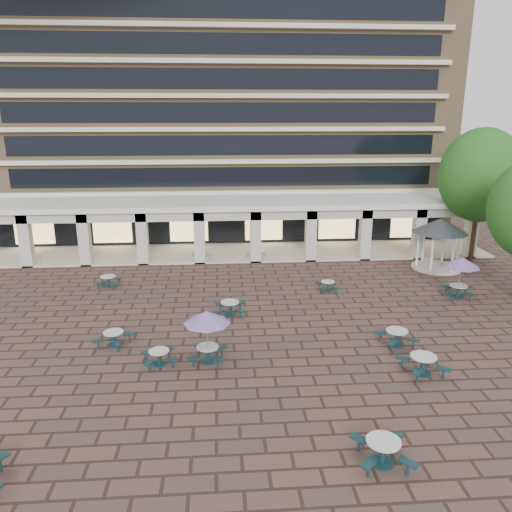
% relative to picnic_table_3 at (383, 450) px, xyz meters
% --- Properties ---
extents(ground, '(120.00, 120.00, 0.00)m').
position_rel_picnic_table_3_xyz_m(ground, '(-4.55, 10.75, -0.51)').
color(ground, brown).
rests_on(ground, ground).
extents(apartment_building, '(40.00, 15.50, 25.20)m').
position_rel_picnic_table_3_xyz_m(apartment_building, '(-4.55, 36.22, 12.09)').
color(apartment_building, '#977A55').
rests_on(apartment_building, ground).
extents(retail_arcade, '(42.00, 6.60, 4.40)m').
position_rel_picnic_table_3_xyz_m(retail_arcade, '(-4.55, 25.55, 2.49)').
color(retail_arcade, white).
rests_on(retail_arcade, ground).
extents(picnic_table_3, '(1.95, 1.95, 0.85)m').
position_rel_picnic_table_3_xyz_m(picnic_table_3, '(0.00, 0.00, 0.00)').
color(picnic_table_3, '#123838').
rests_on(picnic_table_3, ground).
extents(picnic_table_5, '(1.81, 1.81, 0.70)m').
position_rel_picnic_table_3_xyz_m(picnic_table_5, '(-7.97, 7.23, -0.09)').
color(picnic_table_5, '#123838').
rests_on(picnic_table_5, ground).
extents(picnic_table_6, '(2.13, 2.13, 2.46)m').
position_rel_picnic_table_3_xyz_m(picnic_table_6, '(-5.78, 7.34, 1.58)').
color(picnic_table_6, '#123838').
rests_on(picnic_table_6, ground).
extents(picnic_table_7, '(2.10, 2.10, 0.85)m').
position_rel_picnic_table_3_xyz_m(picnic_table_7, '(3.58, 5.55, 0.00)').
color(picnic_table_7, '#123838').
rests_on(picnic_table_7, ground).
extents(picnic_table_8, '(1.97, 1.97, 0.73)m').
position_rel_picnic_table_3_xyz_m(picnic_table_8, '(-10.40, 9.33, -0.07)').
color(picnic_table_8, '#123838').
rests_on(picnic_table_8, ground).
extents(picnic_table_9, '(1.79, 1.79, 0.78)m').
position_rel_picnic_table_3_xyz_m(picnic_table_9, '(-4.64, 12.80, -0.04)').
color(picnic_table_9, '#123838').
rests_on(picnic_table_9, ground).
extents(picnic_table_10, '(2.01, 2.01, 0.79)m').
position_rel_picnic_table_3_xyz_m(picnic_table_10, '(3.40, 8.36, -0.03)').
color(picnic_table_10, '#123838').
rests_on(picnic_table_10, ground).
extents(picnic_table_11, '(2.22, 2.22, 2.56)m').
position_rel_picnic_table_3_xyz_m(picnic_table_11, '(9.45, 14.48, 1.67)').
color(picnic_table_11, '#123838').
rests_on(picnic_table_11, ground).
extents(picnic_table_12, '(1.67, 1.67, 0.73)m').
position_rel_picnic_table_3_xyz_m(picnic_table_12, '(-12.48, 18.13, -0.07)').
color(picnic_table_12, '#123838').
rests_on(picnic_table_12, ground).
extents(picnic_table_13, '(1.54, 1.54, 0.65)m').
position_rel_picnic_table_3_xyz_m(picnic_table_13, '(1.69, 16.25, -0.12)').
color(picnic_table_13, '#123838').
rests_on(picnic_table_13, ground).
extents(gazebo, '(3.96, 3.96, 3.68)m').
position_rel_picnic_table_3_xyz_m(gazebo, '(10.65, 20.41, 2.27)').
color(gazebo, beige).
rests_on(gazebo, ground).
extents(tree_east_c, '(6.01, 6.01, 10.02)m').
position_rel_picnic_table_3_xyz_m(tree_east_c, '(14.11, 22.11, 6.04)').
color(tree_east_c, '#3E2B18').
rests_on(tree_east_c, ground).
extents(planter_left, '(1.50, 0.69, 1.25)m').
position_rel_picnic_table_3_xyz_m(planter_left, '(-6.53, 23.65, -0.01)').
color(planter_left, gray).
rests_on(planter_left, ground).
extents(planter_right, '(1.50, 0.65, 1.19)m').
position_rel_picnic_table_3_xyz_m(planter_right, '(-2.36, 23.65, -0.06)').
color(planter_right, gray).
rests_on(planter_right, ground).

